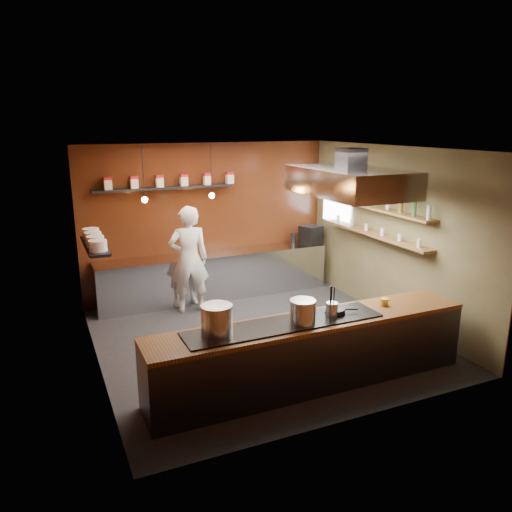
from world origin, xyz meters
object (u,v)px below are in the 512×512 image
stockpot_large (217,320)px  stockpot_small (303,312)px  extractor_hood (350,181)px  chef (189,259)px  espresso_machine (311,235)px

stockpot_large → stockpot_small: 1.10m
extractor_hood → chef: size_ratio=1.02×
chef → stockpot_large: bearing=86.4°
extractor_hood → stockpot_small: (-1.50, -1.28, -1.41)m
extractor_hood → espresso_machine: extractor_hood is taller
espresso_machine → chef: size_ratio=0.20×
extractor_hood → stockpot_large: bearing=-155.6°
stockpot_small → espresso_machine: espresso_machine is taller
extractor_hood → stockpot_small: extractor_hood is taller
stockpot_large → espresso_machine: 4.99m
stockpot_small → chef: bearing=98.3°
stockpot_small → espresso_machine: bearing=58.7°
stockpot_large → espresso_machine: size_ratio=0.97×
extractor_hood → stockpot_large: extractor_hood is taller
extractor_hood → stockpot_large: (-2.59, -1.17, -1.38)m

